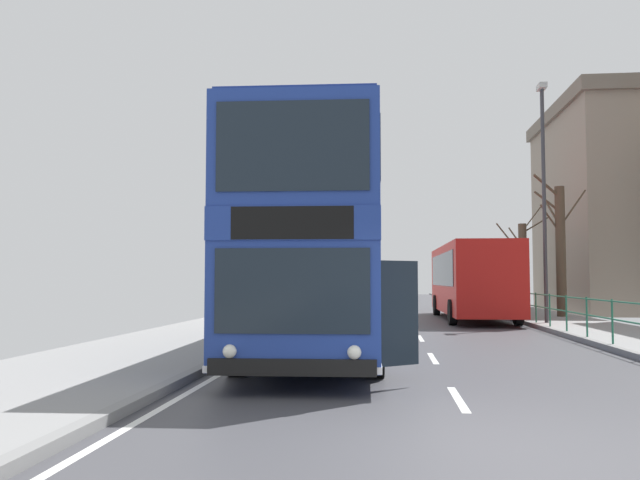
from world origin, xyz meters
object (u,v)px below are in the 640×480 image
street_lamp_far_side (544,185)px  double_decker_bus_main (320,249)px  background_bus_far_lane (471,279)px  bare_tree_far_01 (523,264)px  bare_tree_far_00 (560,247)px

street_lamp_far_side → double_decker_bus_main: bearing=-127.7°
background_bus_far_lane → double_decker_bus_main: bearing=-111.1°
double_decker_bus_main → background_bus_far_lane: double_decker_bus_main is taller
double_decker_bus_main → bare_tree_far_01: bare_tree_far_01 is taller
street_lamp_far_side → bare_tree_far_00: street_lamp_far_side is taller
bare_tree_far_00 → background_bus_far_lane: bearing=-176.2°
double_decker_bus_main → background_bus_far_lane: (5.17, 13.41, -0.68)m
street_lamp_far_side → bare_tree_far_01: street_lamp_far_side is taller
bare_tree_far_00 → bare_tree_far_01: bare_tree_far_00 is taller
double_decker_bus_main → bare_tree_far_00: 16.34m
background_bus_far_lane → bare_tree_far_01: size_ratio=1.93×
double_decker_bus_main → bare_tree_far_00: bearing=56.8°
double_decker_bus_main → street_lamp_far_side: (7.31, 9.44, 2.76)m
double_decker_bus_main → background_bus_far_lane: size_ratio=1.08×
background_bus_far_lane → street_lamp_far_side: (2.14, -3.97, 3.44)m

